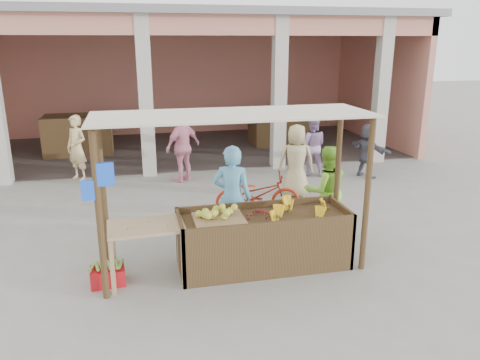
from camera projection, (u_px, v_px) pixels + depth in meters
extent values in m
plane|color=slate|center=(232.00, 268.00, 7.22)|extent=(60.00, 60.00, 0.00)
cube|color=#CA766A|center=(168.00, 79.00, 17.29)|extent=(14.00, 0.20, 4.00)
cube|color=#CA766A|center=(376.00, 82.00, 16.07)|extent=(0.20, 6.00, 4.00)
cube|color=#CA766A|center=(183.00, 25.00, 11.42)|extent=(14.00, 0.30, 0.50)
cube|color=slate|center=(172.00, 15.00, 13.98)|extent=(14.40, 6.40, 0.20)
cube|color=beige|center=(146.00, 98.00, 11.71)|extent=(0.35, 0.35, 4.00)
cube|color=beige|center=(279.00, 94.00, 12.46)|extent=(0.35, 0.35, 4.00)
cube|color=beige|center=(381.00, 92.00, 13.11)|extent=(0.35, 0.35, 4.00)
cube|color=#4E381F|center=(79.00, 135.00, 14.34)|extent=(2.00, 1.20, 1.20)
cube|color=#4E381F|center=(281.00, 126.00, 15.74)|extent=(2.00, 1.20, 1.20)
cube|color=#4E381F|center=(263.00, 241.00, 7.21)|extent=(2.60, 0.95, 0.80)
cylinder|color=#4E381F|center=(99.00, 217.00, 6.07)|extent=(0.09, 0.09, 2.35)
cylinder|color=#4E381F|center=(367.00, 196.00, 6.88)|extent=(0.09, 0.09, 2.35)
cylinder|color=#4E381F|center=(103.00, 193.00, 7.05)|extent=(0.09, 0.09, 2.35)
cylinder|color=#4E381F|center=(337.00, 177.00, 7.86)|extent=(0.09, 0.09, 2.35)
cube|color=beige|center=(233.00, 114.00, 6.63)|extent=(4.00, 1.35, 0.03)
cube|color=blue|center=(105.00, 174.00, 5.93)|extent=(0.22, 0.08, 0.30)
cube|color=blue|center=(89.00, 190.00, 5.94)|extent=(0.18, 0.07, 0.26)
cube|color=#916E4A|center=(219.00, 220.00, 6.92)|extent=(0.74, 0.64, 0.06)
ellipsoid|color=yellow|center=(219.00, 213.00, 6.89)|extent=(0.63, 0.55, 0.14)
ellipsoid|color=maroon|center=(259.00, 213.00, 7.08)|extent=(0.42, 0.34, 0.13)
cube|color=tan|center=(146.00, 226.00, 6.63)|extent=(1.10, 0.76, 0.04)
cube|color=tan|center=(112.00, 267.00, 6.37)|extent=(0.06, 0.06, 0.83)
cube|color=tan|center=(183.00, 260.00, 6.57)|extent=(0.06, 0.06, 0.83)
cube|color=tan|center=(114.00, 249.00, 6.94)|extent=(0.06, 0.06, 0.83)
cube|color=tan|center=(179.00, 242.00, 7.15)|extent=(0.06, 0.06, 0.83)
cube|color=#B21319|center=(108.00, 276.00, 6.72)|extent=(0.51, 0.38, 0.25)
ellipsoid|color=maroon|center=(290.00, 162.00, 12.45)|extent=(0.39, 0.39, 0.54)
ellipsoid|color=maroon|center=(300.00, 161.00, 12.56)|extent=(0.39, 0.39, 0.54)
imported|color=#5DADD8|center=(232.00, 194.00, 7.71)|extent=(0.85, 0.75, 1.89)
imported|color=#85CB34|center=(326.00, 188.00, 8.30)|extent=(0.85, 0.52, 1.71)
imported|color=#992711|center=(258.00, 194.00, 9.28)|extent=(0.88, 1.84, 0.92)
imported|color=pink|center=(183.00, 144.00, 11.44)|extent=(1.24, 1.12, 1.88)
imported|color=tan|center=(296.00, 157.00, 10.30)|extent=(0.98, 0.75, 1.82)
imported|color=#4A4A55|center=(367.00, 149.00, 11.86)|extent=(0.94, 1.46, 1.46)
imported|color=#DEBF82|center=(77.00, 147.00, 11.61)|extent=(0.79, 0.78, 1.70)
imported|color=#A280AB|center=(312.00, 143.00, 12.01)|extent=(0.95, 0.74, 1.70)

